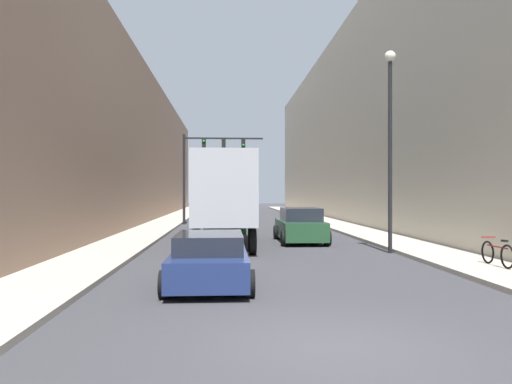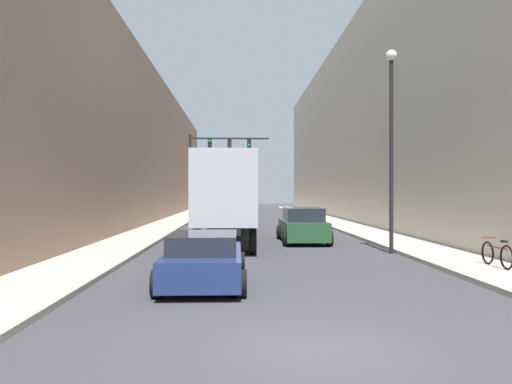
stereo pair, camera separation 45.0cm
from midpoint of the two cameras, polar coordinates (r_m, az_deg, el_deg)
name	(u,v)px [view 2 (the right image)]	position (r m, az deg, el deg)	size (l,w,h in m)	color
ground_plane	(317,348)	(8.10, 8.61, -17.22)	(200.00, 200.00, 0.00)	#38383D
sidewalk_right	(336,223)	(38.45, 9.46, -3.49)	(2.60, 80.00, 0.15)	#B2A899
sidewalk_left	(171,223)	(37.98, -9.38, -3.54)	(2.60, 80.00, 0.15)	#B2A899
building_right	(392,121)	(39.85, 15.58, 7.87)	(6.00, 80.00, 15.75)	#BCB29E
building_left	(113,145)	(38.86, -15.71, 5.24)	(6.00, 80.00, 11.94)	#997A66
semi_truck	(227,195)	(24.40, -2.79, -0.30)	(2.51, 13.06, 4.00)	#B2B7C1
sedan_car	(204,259)	(13.13, -4.94, -7.66)	(2.15, 4.66, 1.34)	navy
suv_car	(303,226)	(23.96, 5.89, -3.88)	(2.20, 4.68, 1.66)	#234C2D
traffic_signal_gantry	(211,160)	(37.59, -4.85, 3.62)	(6.01, 0.35, 6.75)	black
street_lamp	(391,126)	(20.42, 15.83, 7.31)	(0.44, 0.44, 7.97)	black
parked_bicycle	(497,254)	(16.80, 26.52, -6.40)	(0.44, 1.83, 0.86)	black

